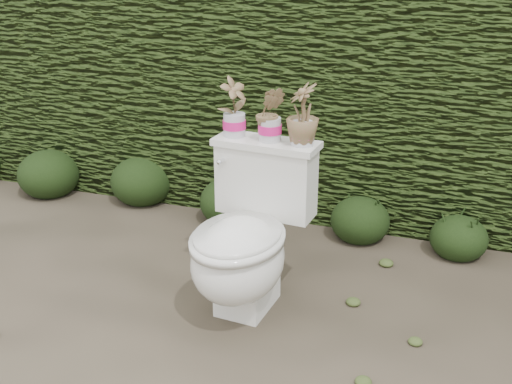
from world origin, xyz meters
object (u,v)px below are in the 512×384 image
(potted_plant_center, at_px, (270,116))
(potted_plant_right, at_px, (303,116))
(toilet, at_px, (245,242))
(potted_plant_left, at_px, (234,109))

(potted_plant_center, bearing_deg, potted_plant_right, -15.23)
(potted_plant_center, distance_m, potted_plant_right, 0.16)
(toilet, height_order, potted_plant_left, potted_plant_left)
(toilet, bearing_deg, potted_plant_left, 124.63)
(potted_plant_left, distance_m, potted_plant_right, 0.34)
(potted_plant_left, bearing_deg, potted_plant_center, -64.44)
(potted_plant_left, distance_m, potted_plant_center, 0.18)
(toilet, relative_size, potted_plant_left, 2.88)
(potted_plant_center, relative_size, potted_plant_right, 0.89)
(potted_plant_center, bearing_deg, toilet, -109.44)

